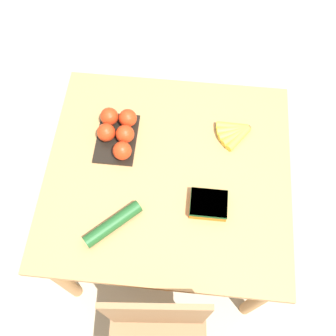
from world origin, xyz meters
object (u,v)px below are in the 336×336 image
Objects in this scene: banana_bunch at (235,133)px; carrot_bag at (209,204)px; tomato_pack at (118,131)px; cucumber_near at (113,224)px.

carrot_bag is at bearing 74.57° from banana_bunch.
tomato_pack reaches higher than banana_bunch.
carrot_bag is 0.39m from cucumber_near.
cucumber_near is at bearing 95.93° from tomato_pack.
tomato_pack is 1.17× the size of cucumber_near.
cucumber_near reaches higher than carrot_bag.
carrot_bag is at bearing -161.96° from cucumber_near.
cucumber_near reaches higher than banana_bunch.
banana_bunch is at bearing -105.43° from carrot_bag.
tomato_pack is 0.51m from carrot_bag.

